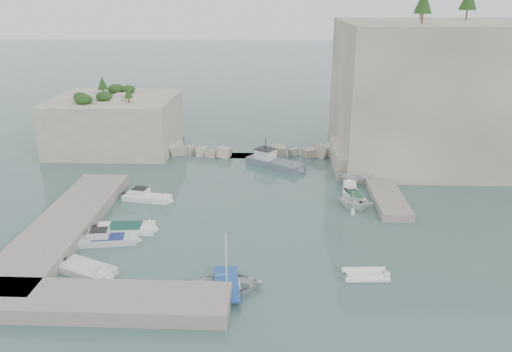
{
  "coord_description": "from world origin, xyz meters",
  "views": [
    {
      "loc": [
        1.94,
        -40.73,
        20.08
      ],
      "look_at": [
        0.0,
        6.0,
        3.0
      ],
      "focal_mm": 35.0,
      "sensor_mm": 36.0,
      "label": 1
    }
  ],
  "objects_px": {
    "motorboat_d": "(109,243)",
    "work_boat": "(275,167)",
    "motorboat_a": "(147,200)",
    "tender_east_d": "(357,182)",
    "motorboat_e": "(87,273)",
    "inflatable_dinghy": "(365,277)",
    "rowboat": "(227,290)",
    "tender_east_c": "(349,191)",
    "tender_east_a": "(354,209)",
    "motorboat_c": "(126,231)",
    "tender_east_b": "(355,200)"
  },
  "relations": [
    {
      "from": "motorboat_d",
      "to": "work_boat",
      "type": "height_order",
      "value": "work_boat"
    },
    {
      "from": "motorboat_a",
      "to": "tender_east_d",
      "type": "bearing_deg",
      "value": 24.62
    },
    {
      "from": "motorboat_e",
      "to": "work_boat",
      "type": "distance_m",
      "value": 29.28
    },
    {
      "from": "inflatable_dinghy",
      "to": "work_boat",
      "type": "xyz_separation_m",
      "value": [
        -6.95,
        25.28,
        0.0
      ]
    },
    {
      "from": "rowboat",
      "to": "inflatable_dinghy",
      "type": "bearing_deg",
      "value": -85.72
    },
    {
      "from": "motorboat_e",
      "to": "work_boat",
      "type": "relative_size",
      "value": 0.61
    },
    {
      "from": "motorboat_d",
      "to": "tender_east_c",
      "type": "relative_size",
      "value": 1.23
    },
    {
      "from": "motorboat_d",
      "to": "rowboat",
      "type": "xyz_separation_m",
      "value": [
        10.84,
        -6.73,
        0.0
      ]
    },
    {
      "from": "motorboat_a",
      "to": "tender_east_a",
      "type": "distance_m",
      "value": 21.14
    },
    {
      "from": "motorboat_a",
      "to": "tender_east_d",
      "type": "distance_m",
      "value": 23.33
    },
    {
      "from": "motorboat_c",
      "to": "work_boat",
      "type": "relative_size",
      "value": 0.69
    },
    {
      "from": "tender_east_b",
      "to": "tender_east_d",
      "type": "xyz_separation_m",
      "value": [
        0.97,
        5.04,
        0.0
      ]
    },
    {
      "from": "motorboat_a",
      "to": "motorboat_e",
      "type": "distance_m",
      "value": 14.39
    },
    {
      "from": "motorboat_a",
      "to": "tender_east_b",
      "type": "distance_m",
      "value": 21.56
    },
    {
      "from": "motorboat_c",
      "to": "motorboat_d",
      "type": "xyz_separation_m",
      "value": [
        -0.83,
        -2.29,
        0.0
      ]
    },
    {
      "from": "motorboat_a",
      "to": "tender_east_d",
      "type": "relative_size",
      "value": 1.32
    },
    {
      "from": "rowboat",
      "to": "tender_east_d",
      "type": "distance_m",
      "value": 25.7
    },
    {
      "from": "tender_east_b",
      "to": "motorboat_a",
      "type": "bearing_deg",
      "value": 84.47
    },
    {
      "from": "motorboat_a",
      "to": "tender_east_a",
      "type": "bearing_deg",
      "value": 6.01
    },
    {
      "from": "motorboat_c",
      "to": "tender_east_d",
      "type": "bearing_deg",
      "value": 25.64
    },
    {
      "from": "rowboat",
      "to": "inflatable_dinghy",
      "type": "relative_size",
      "value": 1.45
    },
    {
      "from": "tender_east_b",
      "to": "tender_east_c",
      "type": "distance_m",
      "value": 2.41
    },
    {
      "from": "tender_east_b",
      "to": "tender_east_d",
      "type": "relative_size",
      "value": 1.05
    },
    {
      "from": "rowboat",
      "to": "tender_east_d",
      "type": "xyz_separation_m",
      "value": [
        12.66,
        22.36,
        0.0
      ]
    },
    {
      "from": "inflatable_dinghy",
      "to": "tender_east_a",
      "type": "relative_size",
      "value": 0.98
    },
    {
      "from": "inflatable_dinghy",
      "to": "tender_east_c",
      "type": "xyz_separation_m",
      "value": [
        1.17,
        17.55,
        0.0
      ]
    },
    {
      "from": "tender_east_b",
      "to": "work_boat",
      "type": "height_order",
      "value": "work_boat"
    },
    {
      "from": "motorboat_d",
      "to": "tender_east_c",
      "type": "distance_m",
      "value": 25.79
    },
    {
      "from": "motorboat_c",
      "to": "inflatable_dinghy",
      "type": "relative_size",
      "value": 1.56
    },
    {
      "from": "tender_east_c",
      "to": "work_boat",
      "type": "relative_size",
      "value": 0.53
    },
    {
      "from": "motorboat_a",
      "to": "tender_east_d",
      "type": "height_order",
      "value": "tender_east_d"
    },
    {
      "from": "motorboat_e",
      "to": "motorboat_d",
      "type": "distance_m",
      "value": 4.85
    },
    {
      "from": "motorboat_d",
      "to": "tender_east_d",
      "type": "xyz_separation_m",
      "value": [
        23.5,
        15.62,
        0.0
      ]
    },
    {
      "from": "motorboat_a",
      "to": "tender_east_d",
      "type": "xyz_separation_m",
      "value": [
        22.51,
        6.13,
        0.0
      ]
    },
    {
      "from": "tender_east_a",
      "to": "tender_east_b",
      "type": "distance_m",
      "value": 2.37
    },
    {
      "from": "inflatable_dinghy",
      "to": "motorboat_c",
      "type": "bearing_deg",
      "value": 157.66
    },
    {
      "from": "motorboat_d",
      "to": "tender_east_a",
      "type": "xyz_separation_m",
      "value": [
        22.09,
        8.25,
        0.0
      ]
    },
    {
      "from": "motorboat_d",
      "to": "rowboat",
      "type": "distance_m",
      "value": 12.76
    },
    {
      "from": "tender_east_a",
      "to": "motorboat_a",
      "type": "bearing_deg",
      "value": 107.93
    },
    {
      "from": "inflatable_dinghy",
      "to": "work_boat",
      "type": "relative_size",
      "value": 0.44
    },
    {
      "from": "motorboat_c",
      "to": "tender_east_c",
      "type": "bearing_deg",
      "value": 21.65
    },
    {
      "from": "tender_east_a",
      "to": "tender_east_b",
      "type": "relative_size",
      "value": 0.86
    },
    {
      "from": "rowboat",
      "to": "work_boat",
      "type": "xyz_separation_m",
      "value": [
        3.34,
        27.44,
        0.0
      ]
    },
    {
      "from": "motorboat_a",
      "to": "motorboat_c",
      "type": "relative_size",
      "value": 0.96
    },
    {
      "from": "motorboat_e",
      "to": "inflatable_dinghy",
      "type": "bearing_deg",
      "value": 25.41
    },
    {
      "from": "tender_east_a",
      "to": "tender_east_d",
      "type": "height_order",
      "value": "tender_east_a"
    },
    {
      "from": "tender_east_c",
      "to": "motorboat_e",
      "type": "bearing_deg",
      "value": 136.1
    },
    {
      "from": "motorboat_e",
      "to": "rowboat",
      "type": "relative_size",
      "value": 0.95
    },
    {
      "from": "inflatable_dinghy",
      "to": "rowboat",
      "type": "bearing_deg",
      "value": -171.8
    },
    {
      "from": "rowboat",
      "to": "motorboat_d",
      "type": "bearing_deg",
      "value": 50.53
    }
  ]
}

